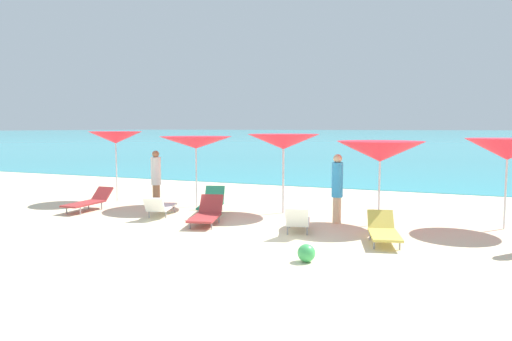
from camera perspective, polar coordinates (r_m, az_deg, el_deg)
name	(u,v)px	position (r m, az deg, el deg)	size (l,w,h in m)	color
ground_plane	(330,193)	(18.95, 9.07, -2.74)	(50.00, 100.00, 0.30)	beige
ocean_water	(440,133)	(238.69, 21.56, 4.31)	(650.00, 440.00, 0.02)	#2DADBC
umbrella_0	(116,137)	(16.26, -16.75, 3.88)	(1.92, 1.92, 2.34)	silver
umbrella_1	(196,143)	(14.61, -7.34, 3.40)	(2.41, 2.41, 2.19)	silver
umbrella_2	(283,142)	(13.40, 3.37, 3.52)	(2.24, 2.24, 2.28)	silver
umbrella_3	(380,151)	(12.16, 14.90, 2.25)	(2.25, 2.25, 2.13)	silver
umbrella_4	(508,149)	(12.75, 28.35, 2.29)	(2.09, 2.09, 2.21)	silver
lounge_chair_0	(212,202)	(13.69, -5.42, -3.88)	(0.98, 1.53, 0.71)	#268C66
lounge_chair_1	(383,230)	(10.45, 15.28, -7.07)	(0.93, 1.56, 0.61)	#D8BF4C
lounge_chair_2	(89,201)	(14.80, -19.71, -3.51)	(0.61, 1.71, 0.62)	#A53333
lounge_chair_3	(160,206)	(13.34, -11.60, -4.32)	(1.01, 1.68, 0.63)	white
lounge_chair_4	(298,220)	(11.02, 5.11, -6.07)	(0.85, 1.46, 0.71)	white
lounge_chair_5	(207,213)	(12.07, -6.05, -5.24)	(1.00, 1.67, 0.67)	#A53333
beachgoer_2	(337,186)	(12.18, 9.88, -1.89)	(0.29, 0.29, 1.79)	#DBAA84
beachgoer_3	(156,176)	(15.02, -12.10, -0.71)	(0.31, 0.31, 1.75)	#A3704C
beach_ball	(306,253)	(8.77, 6.17, -9.98)	(0.33, 0.33, 0.33)	#3FB259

